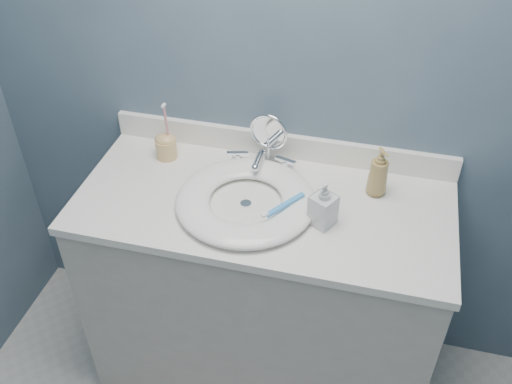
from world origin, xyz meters
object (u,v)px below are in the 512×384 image
(makeup_mirror, at_px, (269,138))
(soap_bottle_amber, at_px, (379,172))
(toothbrush_holder, at_px, (166,145))
(soap_bottle_clear, at_px, (324,204))

(makeup_mirror, distance_m, soap_bottle_amber, 0.39)
(soap_bottle_amber, bearing_deg, toothbrush_holder, 144.73)
(makeup_mirror, height_order, soap_bottle_amber, makeup_mirror)
(soap_bottle_amber, distance_m, soap_bottle_clear, 0.24)
(makeup_mirror, height_order, soap_bottle_clear, makeup_mirror)
(soap_bottle_clear, height_order, toothbrush_holder, toothbrush_holder)
(soap_bottle_clear, bearing_deg, toothbrush_holder, -169.85)
(soap_bottle_clear, xyz_separation_m, toothbrush_holder, (-0.59, 0.21, -0.03))
(soap_bottle_amber, distance_m, toothbrush_holder, 0.74)
(makeup_mirror, xyz_separation_m, toothbrush_holder, (-0.36, -0.05, -0.06))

